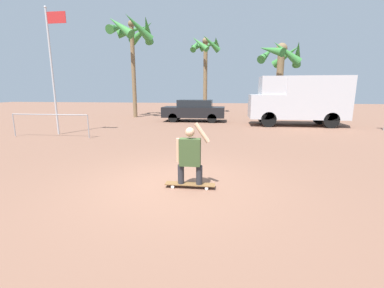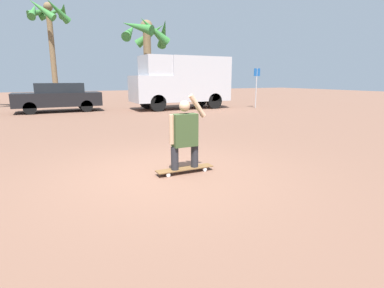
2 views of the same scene
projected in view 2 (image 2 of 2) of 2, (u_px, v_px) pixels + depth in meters
name	position (u px, v px, depth m)	size (l,w,h in m)	color
ground_plane	(164.00, 174.00, 5.58)	(80.00, 80.00, 0.00)	brown
skateboard	(185.00, 169.00, 5.62)	(1.11, 0.23, 0.09)	brown
person_skateboarder	(185.00, 132.00, 5.47)	(0.73, 0.22, 1.38)	#28282D
camper_van	(182.00, 80.00, 17.33)	(5.66, 2.06, 2.96)	black
parked_car_black	(58.00, 97.00, 15.81)	(4.29, 1.75, 1.51)	black
palm_tree_near_van	(147.00, 38.00, 21.82)	(3.87, 3.96, 6.02)	brown
palm_tree_center_background	(49.00, 20.00, 20.74)	(2.89, 3.06, 7.00)	brown
street_sign	(256.00, 83.00, 17.79)	(0.44, 0.06, 2.31)	#B7B7BC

